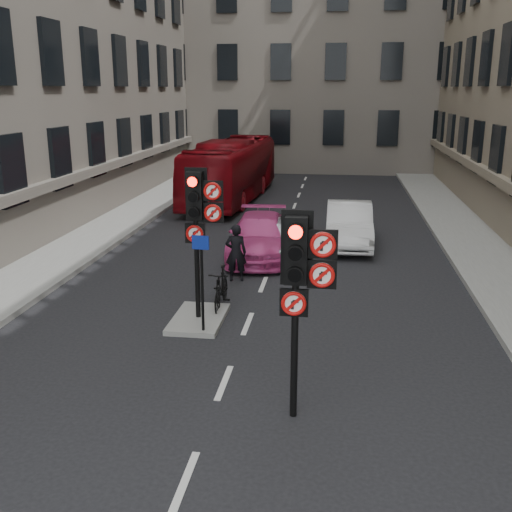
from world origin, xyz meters
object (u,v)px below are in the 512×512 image
(motorcycle, at_px, (221,288))
(motorcyclist, at_px, (236,253))
(signal_near, at_px, (301,273))
(bus_red, at_px, (232,170))
(signal_far, at_px, (199,212))
(car_pink, at_px, (259,236))
(car_silver, at_px, (272,238))
(car_white, at_px, (349,224))
(info_sign, at_px, (202,270))

(motorcycle, xyz_separation_m, motorcyclist, (-0.00, 2.26, 0.32))
(signal_near, height_order, bus_red, signal_near)
(signal_far, relative_size, motorcyclist, 2.12)
(bus_red, bearing_deg, signal_near, -73.31)
(signal_near, relative_size, car_pink, 0.76)
(car_silver, distance_m, bus_red, 10.77)
(car_pink, height_order, motorcyclist, motorcyclist)
(car_white, bearing_deg, info_sign, -111.39)
(bus_red, relative_size, motorcycle, 6.13)
(bus_red, bearing_deg, info_sign, -78.65)
(motorcyclist, bearing_deg, bus_red, -87.39)
(motorcycle, bearing_deg, info_sign, -93.31)
(signal_near, bearing_deg, bus_red, 103.22)
(signal_near, distance_m, motorcyclist, 7.82)
(signal_far, height_order, car_pink, signal_far)
(signal_far, distance_m, car_silver, 6.34)
(signal_far, xyz_separation_m, motorcyclist, (0.28, 3.27, -1.86))
(car_silver, xyz_separation_m, motorcycle, (-0.76, -4.91, -0.14))
(car_pink, bearing_deg, info_sign, -96.63)
(signal_far, distance_m, motorcycle, 2.41)
(bus_red, bearing_deg, motorcycle, -77.47)
(car_silver, height_order, bus_red, bus_red)
(car_silver, height_order, info_sign, info_sign)
(car_pink, height_order, info_sign, info_sign)
(car_pink, height_order, bus_red, bus_red)
(motorcycle, bearing_deg, car_white, 63.29)
(car_white, relative_size, info_sign, 2.04)
(signal_far, relative_size, motorcycle, 2.04)
(bus_red, bearing_deg, car_pink, -71.48)
(car_silver, xyz_separation_m, car_pink, (-0.43, 0.05, 0.01))
(signal_near, relative_size, car_silver, 0.91)
(car_silver, xyz_separation_m, car_white, (2.54, 2.00, 0.08))
(signal_near, bearing_deg, motorcyclist, 107.70)
(signal_far, bearing_deg, car_silver, 80.06)
(bus_red, bearing_deg, motorcyclist, -75.92)
(signal_far, xyz_separation_m, bus_red, (-2.14, 16.17, -1.21))
(signal_near, distance_m, info_sign, 4.11)
(car_white, relative_size, motorcyclist, 2.69)
(bus_red, xyz_separation_m, motorcycle, (2.42, -15.16, -0.97))
(motorcycle, distance_m, motorcyclist, 2.28)
(info_sign, bearing_deg, car_pink, 92.25)
(signal_far, xyz_separation_m, car_white, (3.58, 7.92, -1.95))
(car_pink, bearing_deg, motorcyclist, -100.20)
(car_silver, relative_size, car_pink, 0.83)
(car_pink, xyz_separation_m, motorcycle, (-0.33, -4.96, -0.16))
(car_pink, bearing_deg, car_white, 29.94)
(signal_far, distance_m, bus_red, 16.35)
(signal_near, bearing_deg, signal_far, 123.02)
(signal_far, relative_size, car_pink, 0.76)
(car_silver, bearing_deg, motorcyclist, -111.69)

